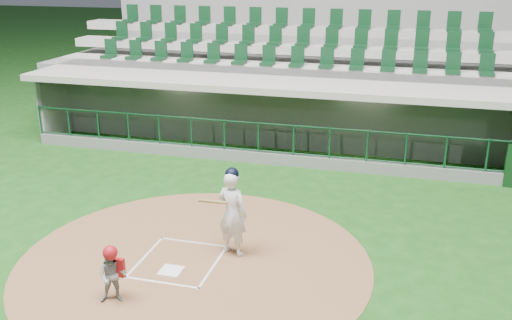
{
  "coord_description": "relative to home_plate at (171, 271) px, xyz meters",
  "views": [
    {
      "loc": [
        4.22,
        -9.79,
        5.79
      ],
      "look_at": [
        0.84,
        2.6,
        1.3
      ],
      "focal_mm": 40.0,
      "sensor_mm": 36.0,
      "label": 1
    }
  ],
  "objects": [
    {
      "name": "dugout_structure",
      "position": [
        0.05,
        8.53,
        0.94
      ],
      "size": [
        16.4,
        3.7,
        3.0
      ],
      "color": "slate",
      "rests_on": "ground"
    },
    {
      "name": "home_plate",
      "position": [
        0.0,
        0.0,
        0.0
      ],
      "size": [
        0.43,
        0.43,
        0.02
      ],
      "primitive_type": "cube",
      "color": "white",
      "rests_on": "dirt_circle"
    },
    {
      "name": "batter",
      "position": [
        0.96,
        1.02,
        0.94
      ],
      "size": [
        0.92,
        0.95,
        1.9
      ],
      "color": "silver",
      "rests_on": "dirt_circle"
    },
    {
      "name": "batter_box_chalk",
      "position": [
        0.0,
        0.4,
        -0.0
      ],
      "size": [
        1.55,
        1.8,
        0.01
      ],
      "color": "white",
      "rests_on": "ground"
    },
    {
      "name": "ground",
      "position": [
        0.0,
        0.7,
        -0.02
      ],
      "size": [
        120.0,
        120.0,
        0.0
      ],
      "primitive_type": "plane",
      "color": "#144213",
      "rests_on": "ground"
    },
    {
      "name": "catcher",
      "position": [
        -0.56,
        -1.23,
        0.54
      ],
      "size": [
        0.6,
        0.53,
        1.1
      ],
      "color": "gray",
      "rests_on": "dirt_circle"
    },
    {
      "name": "seating_deck",
      "position": [
        0.0,
        11.61,
        1.4
      ],
      "size": [
        17.0,
        6.72,
        5.15
      ],
      "color": "slate",
      "rests_on": "ground"
    },
    {
      "name": "dirt_circle",
      "position": [
        0.3,
        0.5,
        -0.02
      ],
      "size": [
        7.2,
        7.2,
        0.01
      ],
      "primitive_type": "cylinder",
      "color": "brown",
      "rests_on": "ground"
    }
  ]
}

